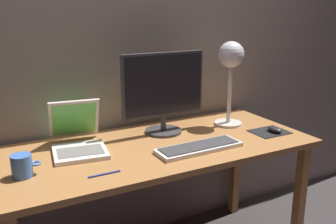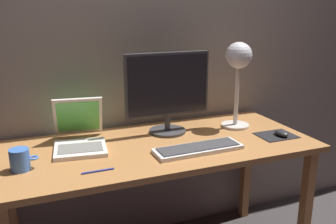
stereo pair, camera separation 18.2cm
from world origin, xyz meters
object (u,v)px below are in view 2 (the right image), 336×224
at_px(monitor, 168,90).
at_px(pen, 98,171).
at_px(coffee_mug, 20,160).
at_px(desk_lamp, 238,65).
at_px(laptop, 79,133).
at_px(mouse, 281,133).
at_px(keyboard_main, 198,149).

relative_size(monitor, pen, 3.40).
relative_size(coffee_mug, pen, 0.85).
xyz_separation_m(monitor, desk_lamp, (0.41, -0.05, 0.12)).
height_order(laptop, desk_lamp, desk_lamp).
distance_m(desk_lamp, coffee_mug, 1.23).
bearing_deg(monitor, mouse, -28.07).
bearing_deg(keyboard_main, pen, -173.52).
relative_size(laptop, mouse, 3.98).
bearing_deg(mouse, monitor, 151.93).
height_order(monitor, pen, monitor).
distance_m(monitor, coffee_mug, 0.83).
xyz_separation_m(desk_lamp, mouse, (0.14, -0.24, -0.34)).
bearing_deg(pen, keyboard_main, 6.48).
relative_size(monitor, laptop, 1.25).
distance_m(monitor, desk_lamp, 0.43).
relative_size(monitor, keyboard_main, 1.07).
distance_m(mouse, coffee_mug, 1.32).
height_order(monitor, keyboard_main, monitor).
bearing_deg(monitor, coffee_mug, -163.40).
distance_m(desk_lamp, pen, 1.00).
bearing_deg(desk_lamp, mouse, -59.89).
distance_m(laptop, pen, 0.36).
bearing_deg(keyboard_main, coffee_mug, 174.04).
relative_size(monitor, desk_lamp, 0.97).
relative_size(laptop, desk_lamp, 0.78).
xyz_separation_m(desk_lamp, pen, (-0.87, -0.32, -0.36)).
xyz_separation_m(keyboard_main, coffee_mug, (-0.81, 0.08, 0.04)).
xyz_separation_m(laptop, desk_lamp, (0.89, -0.03, 0.30)).
height_order(desk_lamp, coffee_mug, desk_lamp).
bearing_deg(coffee_mug, mouse, -2.71).
distance_m(coffee_mug, pen, 0.34).
bearing_deg(pen, mouse, 4.45).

